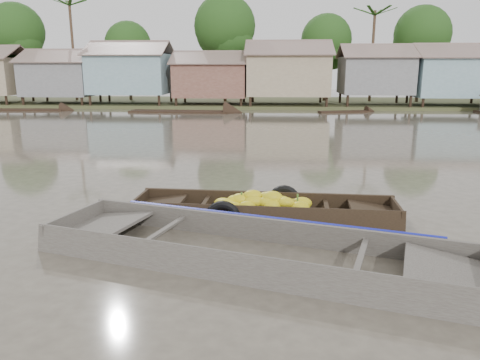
{
  "coord_description": "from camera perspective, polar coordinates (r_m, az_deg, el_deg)",
  "views": [
    {
      "loc": [
        1.16,
        -9.75,
        3.37
      ],
      "look_at": [
        0.47,
        0.73,
        0.8
      ],
      "focal_mm": 35.0,
      "sensor_mm": 36.0,
      "label": 1
    }
  ],
  "objects": [
    {
      "name": "riverbank",
      "position": [
        41.65,
        6.51,
        13.28
      ],
      "size": [
        120.0,
        12.47,
        10.22
      ],
      "color": "#384723",
      "rests_on": "ground"
    },
    {
      "name": "banana_boat",
      "position": [
        10.73,
        2.54,
        -3.56
      ],
      "size": [
        6.05,
        1.73,
        0.84
      ],
      "rotation": [
        0.0,
        0.0,
        -0.05
      ],
      "color": "black",
      "rests_on": "ground"
    },
    {
      "name": "ground",
      "position": [
        10.38,
        -2.87,
        -5.21
      ],
      "size": [
        120.0,
        120.0,
        0.0
      ],
      "primitive_type": "plane",
      "color": "#4A4439",
      "rests_on": "ground"
    },
    {
      "name": "distant_boats",
      "position": [
        35.95,
        21.79,
        7.78
      ],
      "size": [
        46.05,
        15.07,
        1.38
      ],
      "color": "black",
      "rests_on": "ground"
    },
    {
      "name": "viewer_boat",
      "position": [
        8.43,
        1.81,
        -9.31
      ],
      "size": [
        8.11,
        4.23,
        0.63
      ],
      "rotation": [
        0.0,
        0.0,
        -0.29
      ],
      "color": "#3D3733",
      "rests_on": "ground"
    }
  ]
}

